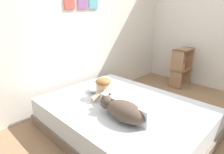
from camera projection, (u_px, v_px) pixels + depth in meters
name	position (u px, v px, depth m)	size (l,w,h in m)	color
ground_plane	(163.00, 134.00, 2.32)	(12.06, 12.06, 0.00)	#8C6B4C
back_wall	(81.00, 23.00, 2.94)	(4.03, 0.12, 2.50)	silver
side_wall_right	(215.00, 22.00, 3.47)	(0.10, 6.01, 2.50)	silver
bed	(123.00, 117.00, 2.35)	(1.49, 1.94, 0.37)	#726051
pillow	(103.00, 86.00, 2.71)	(0.52, 0.32, 0.11)	silver
person_lying	(125.00, 98.00, 2.19)	(0.43, 0.92, 0.27)	silver
dog	(123.00, 110.00, 1.93)	(0.26, 0.57, 0.21)	#4C3D33
coffee_cup	(110.00, 86.00, 2.73)	(0.12, 0.09, 0.07)	white
cell_phone	(142.00, 125.00, 1.85)	(0.07, 0.14, 0.01)	black
bookshelf	(181.00, 67.00, 3.75)	(0.45, 0.24, 0.75)	#997251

